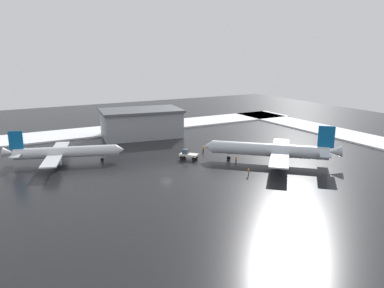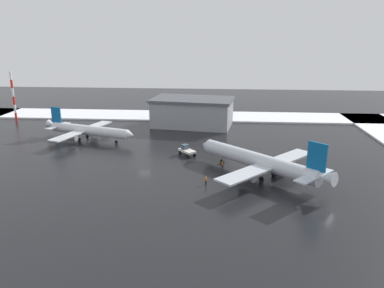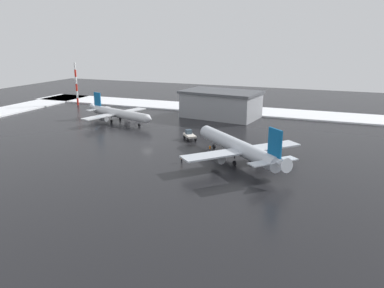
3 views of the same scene
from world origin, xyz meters
The scene contains 10 objects.
ground_plane centered at (0.00, 0.00, 0.00)m, with size 240.00×240.00×0.00m, color black.
snow_bank_far centered at (0.00, -50.00, 0.24)m, with size 152.00×16.00×0.49m, color white.
snow_bank_left centered at (-67.00, 0.00, 0.24)m, with size 14.00×116.00×0.49m, color white.
airplane_distant_tail centered at (-25.33, 6.27, 3.25)m, with size 26.53×25.38×9.84m.
airplane_far_rear centered at (19.25, -17.76, 2.79)m, with size 27.77×23.40×8.45m.
pushback_tug centered at (-9.02, -6.54, 1.28)m, with size 4.65×4.93×2.50m.
ground_crew_by_nose_gear centered at (-17.66, 2.22, 0.97)m, with size 0.36×0.36×1.71m.
ground_crew_near_tug centered at (-15.79, -10.47, 0.97)m, with size 0.36×0.36×1.71m.
ground_crew_beside_wing centered at (-14.46, 11.52, 0.97)m, with size 0.36×0.36×1.71m.
cargo_hangar centered at (-8.17, -36.77, 4.44)m, with size 26.91×18.47×8.80m.
Camera 1 is at (33.67, 74.05, 26.42)m, focal length 35.00 mm.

